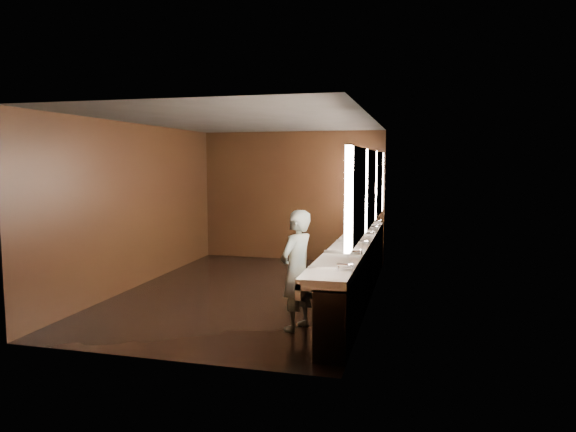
# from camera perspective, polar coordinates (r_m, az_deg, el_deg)

# --- Properties ---
(floor) EXTENTS (6.00, 6.00, 0.00)m
(floor) POSITION_cam_1_polar(r_m,az_deg,el_deg) (8.60, -4.44, -8.43)
(floor) COLOR black
(floor) RESTS_ON ground
(ceiling) EXTENTS (4.00, 6.00, 0.02)m
(ceiling) POSITION_cam_1_polar(r_m,az_deg,el_deg) (8.35, -4.60, 10.51)
(ceiling) COLOR #2D2D2B
(ceiling) RESTS_ON wall_back
(wall_back) EXTENTS (4.00, 0.02, 2.80)m
(wall_back) POSITION_cam_1_polar(r_m,az_deg,el_deg) (11.23, 0.44, 2.24)
(wall_back) COLOR black
(wall_back) RESTS_ON floor
(wall_front) EXTENTS (4.00, 0.02, 2.80)m
(wall_front) POSITION_cam_1_polar(r_m,az_deg,el_deg) (5.63, -14.46, -1.80)
(wall_front) COLOR black
(wall_front) RESTS_ON floor
(wall_left) EXTENTS (0.02, 6.00, 2.80)m
(wall_left) POSITION_cam_1_polar(r_m,az_deg,el_deg) (9.21, -16.38, 1.15)
(wall_left) COLOR black
(wall_left) RESTS_ON floor
(wall_right) EXTENTS (0.02, 6.00, 2.80)m
(wall_right) POSITION_cam_1_polar(r_m,az_deg,el_deg) (7.95, 9.26, 0.57)
(wall_right) COLOR black
(wall_right) RESTS_ON floor
(sink_counter) EXTENTS (0.55, 5.40, 1.01)m
(sink_counter) POSITION_cam_1_polar(r_m,az_deg,el_deg) (8.10, 7.68, -5.77)
(sink_counter) COLOR black
(sink_counter) RESTS_ON floor
(mirror_band) EXTENTS (0.06, 5.03, 1.15)m
(mirror_band) POSITION_cam_1_polar(r_m,az_deg,el_deg) (7.92, 9.16, 3.09)
(mirror_band) COLOR #FCE1CC
(mirror_band) RESTS_ON wall_right
(person) EXTENTS (0.55, 0.66, 1.55)m
(person) POSITION_cam_1_polar(r_m,az_deg,el_deg) (6.58, 0.97, -6.03)
(person) COLOR #89BDCC
(person) RESTS_ON floor
(trash_bin) EXTENTS (0.47, 0.47, 0.58)m
(trash_bin) POSITION_cam_1_polar(r_m,az_deg,el_deg) (7.31, 5.10, -8.72)
(trash_bin) COLOR black
(trash_bin) RESTS_ON floor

